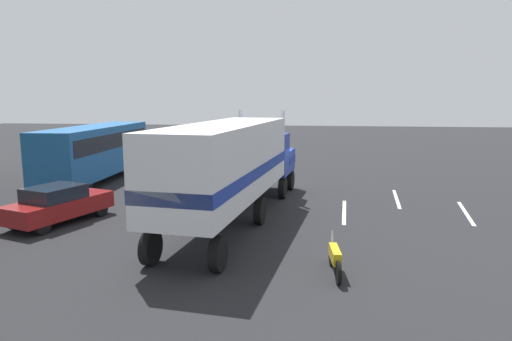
{
  "coord_description": "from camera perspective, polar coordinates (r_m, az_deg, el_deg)",
  "views": [
    {
      "loc": [
        -23.59,
        -2.14,
        5.13
      ],
      "look_at": [
        -2.02,
        0.72,
        1.6
      ],
      "focal_mm": 31.62,
      "sensor_mm": 36.0,
      "label": 1
    }
  ],
  "objects": [
    {
      "name": "parked_car",
      "position": [
        20.3,
        -23.74,
        -3.88
      ],
      "size": [
        4.74,
        3.07,
        1.57
      ],
      "color": "maroon",
      "rests_on": "ground_plane"
    },
    {
      "name": "parked_bus",
      "position": [
        29.41,
        -19.61,
        2.7
      ],
      "size": [
        11.08,
        2.94,
        3.4
      ],
      "color": "#1E5999",
      "rests_on": "ground_plane"
    },
    {
      "name": "ground_plane",
      "position": [
        24.23,
        2.33,
        -3.01
      ],
      "size": [
        120.0,
        120.0,
        0.0
      ],
      "primitive_type": "plane",
      "color": "#232326"
    },
    {
      "name": "motorcycle",
      "position": [
        13.62,
        9.94,
        -10.89
      ],
      "size": [
        2.11,
        0.35,
        1.12
      ],
      "color": "black",
      "rests_on": "ground_plane"
    },
    {
      "name": "lane_stripe_mid",
      "position": [
        24.2,
        17.36,
        -3.43
      ],
      "size": [
        4.39,
        0.6,
        0.01
      ],
      "primitive_type": "cube",
      "rotation": [
        0.0,
        0.0,
        -0.1
      ],
      "color": "silver",
      "rests_on": "ground_plane"
    },
    {
      "name": "person_bystander",
      "position": [
        19.01,
        -11.25,
        -3.84
      ],
      "size": [
        0.36,
        0.47,
        1.63
      ],
      "color": "#2D3347",
      "rests_on": "ground_plane"
    },
    {
      "name": "lane_stripe_far",
      "position": [
        22.41,
        25.02,
        -4.88
      ],
      "size": [
        4.37,
        0.84,
        0.01
      ],
      "primitive_type": "cube",
      "rotation": [
        0.0,
        0.0,
        -0.15
      ],
      "color": "silver",
      "rests_on": "ground_plane"
    },
    {
      "name": "lane_stripe_near",
      "position": [
        20.93,
        11.1,
        -5.13
      ],
      "size": [
        4.4,
        0.45,
        0.01
      ],
      "primitive_type": "cube",
      "rotation": [
        0.0,
        0.0,
        -0.07
      ],
      "color": "silver",
      "rests_on": "ground_plane"
    },
    {
      "name": "semi_truck",
      "position": [
        18.49,
        -2.74,
        1.1
      ],
      "size": [
        14.36,
        4.2,
        4.5
      ],
      "color": "#193399",
      "rests_on": "ground_plane"
    }
  ]
}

